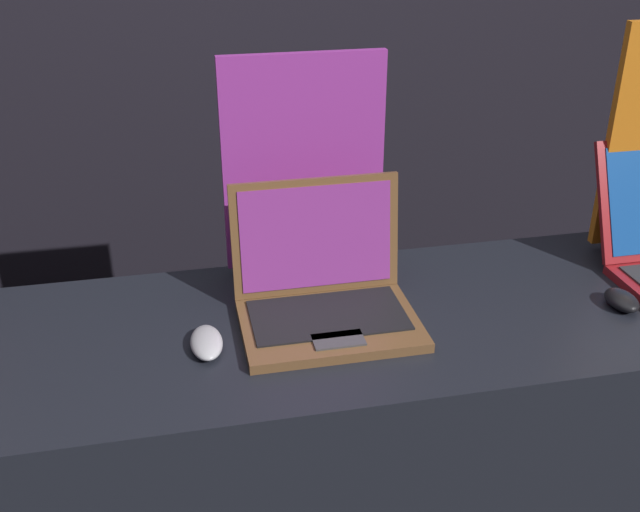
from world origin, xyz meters
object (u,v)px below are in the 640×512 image
Objects in this scene: laptop_middle at (324,289)px; mouse_back at (622,300)px; mouse_middle at (206,342)px; promo_stand_middle at (304,172)px.

mouse_back is (0.61, -0.09, -0.05)m from laptop_middle.
promo_stand_middle is (0.24, 0.28, 0.22)m from mouse_middle.
promo_stand_middle reaches higher than laptop_middle.
mouse_back is (0.86, -0.02, 0.00)m from mouse_middle.
mouse_middle is 0.43m from promo_stand_middle.
mouse_middle is at bearing -130.82° from promo_stand_middle.
laptop_middle is 2.94× the size of mouse_middle.
promo_stand_middle reaches higher than mouse_back.
laptop_middle is 0.62m from mouse_back.
mouse_middle is 0.24× the size of promo_stand_middle.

